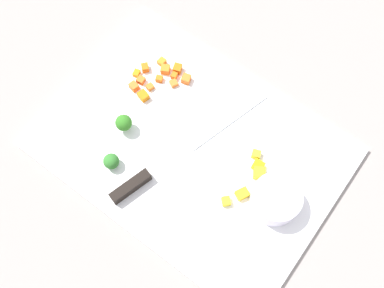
% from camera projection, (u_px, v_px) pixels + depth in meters
% --- Properties ---
extents(ground_plane, '(4.00, 4.00, 0.00)m').
position_uv_depth(ground_plane, '(192.00, 148.00, 0.84)').
color(ground_plane, gray).
extents(cutting_board, '(0.52, 0.37, 0.01)m').
position_uv_depth(cutting_board, '(192.00, 147.00, 0.84)').
color(cutting_board, white).
rests_on(cutting_board, ground_plane).
extents(prep_bowl, '(0.08, 0.08, 0.04)m').
position_uv_depth(prep_bowl, '(276.00, 199.00, 0.77)').
color(prep_bowl, white).
rests_on(prep_bowl, cutting_board).
extents(chef_knife, '(0.11, 0.34, 0.02)m').
position_uv_depth(chef_knife, '(160.00, 166.00, 0.81)').
color(chef_knife, silver).
rests_on(chef_knife, cutting_board).
extents(carrot_dice_0, '(0.01, 0.01, 0.01)m').
position_uv_depth(carrot_dice_0, '(174.00, 76.00, 0.88)').
color(carrot_dice_0, orange).
rests_on(carrot_dice_0, cutting_board).
extents(carrot_dice_1, '(0.02, 0.02, 0.01)m').
position_uv_depth(carrot_dice_1, '(165.00, 69.00, 0.88)').
color(carrot_dice_1, orange).
rests_on(carrot_dice_1, cutting_board).
extents(carrot_dice_2, '(0.02, 0.02, 0.01)m').
position_uv_depth(carrot_dice_2, '(141.00, 80.00, 0.87)').
color(carrot_dice_2, orange).
rests_on(carrot_dice_2, cutting_board).
extents(carrot_dice_3, '(0.02, 0.02, 0.02)m').
position_uv_depth(carrot_dice_3, '(178.00, 69.00, 0.88)').
color(carrot_dice_3, orange).
rests_on(carrot_dice_3, cutting_board).
extents(carrot_dice_4, '(0.02, 0.02, 0.01)m').
position_uv_depth(carrot_dice_4, '(159.00, 79.00, 0.87)').
color(carrot_dice_4, orange).
rests_on(carrot_dice_4, cutting_board).
extents(carrot_dice_5, '(0.02, 0.02, 0.01)m').
position_uv_depth(carrot_dice_5, '(186.00, 79.00, 0.87)').
color(carrot_dice_5, orange).
rests_on(carrot_dice_5, cutting_board).
extents(carrot_dice_6, '(0.01, 0.02, 0.01)m').
position_uv_depth(carrot_dice_6, '(150.00, 87.00, 0.87)').
color(carrot_dice_6, orange).
rests_on(carrot_dice_6, cutting_board).
extents(carrot_dice_7, '(0.02, 0.02, 0.01)m').
position_uv_depth(carrot_dice_7, '(174.00, 83.00, 0.87)').
color(carrot_dice_7, orange).
rests_on(carrot_dice_7, cutting_board).
extents(carrot_dice_8, '(0.02, 0.02, 0.01)m').
position_uv_depth(carrot_dice_8, '(134.00, 87.00, 0.87)').
color(carrot_dice_8, orange).
rests_on(carrot_dice_8, cutting_board).
extents(carrot_dice_9, '(0.02, 0.02, 0.01)m').
position_uv_depth(carrot_dice_9, '(143.00, 96.00, 0.86)').
color(carrot_dice_9, orange).
rests_on(carrot_dice_9, cutting_board).
extents(carrot_dice_10, '(0.02, 0.02, 0.01)m').
position_uv_depth(carrot_dice_10, '(145.00, 68.00, 0.88)').
color(carrot_dice_10, orange).
rests_on(carrot_dice_10, cutting_board).
extents(carrot_dice_11, '(0.01, 0.02, 0.01)m').
position_uv_depth(carrot_dice_11, '(137.00, 73.00, 0.88)').
color(carrot_dice_11, orange).
rests_on(carrot_dice_11, cutting_board).
extents(carrot_dice_12, '(0.01, 0.01, 0.01)m').
position_uv_depth(carrot_dice_12, '(162.00, 62.00, 0.89)').
color(carrot_dice_12, orange).
rests_on(carrot_dice_12, cutting_board).
extents(pepper_dice_0, '(0.02, 0.02, 0.01)m').
position_uv_depth(pepper_dice_0, '(256.00, 154.00, 0.82)').
color(pepper_dice_0, yellow).
rests_on(pepper_dice_0, cutting_board).
extents(pepper_dice_1, '(0.02, 0.02, 0.01)m').
position_uv_depth(pepper_dice_1, '(258.00, 166.00, 0.81)').
color(pepper_dice_1, yellow).
rests_on(pepper_dice_1, cutting_board).
extents(pepper_dice_2, '(0.03, 0.03, 0.02)m').
position_uv_depth(pepper_dice_2, '(259.00, 173.00, 0.80)').
color(pepper_dice_2, yellow).
rests_on(pepper_dice_2, cutting_board).
extents(pepper_dice_3, '(0.02, 0.02, 0.01)m').
position_uv_depth(pepper_dice_3, '(226.00, 201.00, 0.79)').
color(pepper_dice_3, yellow).
rests_on(pepper_dice_3, cutting_board).
extents(pepper_dice_4, '(0.02, 0.03, 0.01)m').
position_uv_depth(pepper_dice_4, '(242.00, 194.00, 0.79)').
color(pepper_dice_4, yellow).
rests_on(pepper_dice_4, cutting_board).
extents(broccoli_floret_0, '(0.03, 0.03, 0.03)m').
position_uv_depth(broccoli_floret_0, '(111.00, 161.00, 0.80)').
color(broccoli_floret_0, '#90B054').
rests_on(broccoli_floret_0, cutting_board).
extents(broccoli_floret_1, '(0.03, 0.03, 0.04)m').
position_uv_depth(broccoli_floret_1, '(124.00, 123.00, 0.82)').
color(broccoli_floret_1, '#90AB66').
rests_on(broccoli_floret_1, cutting_board).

